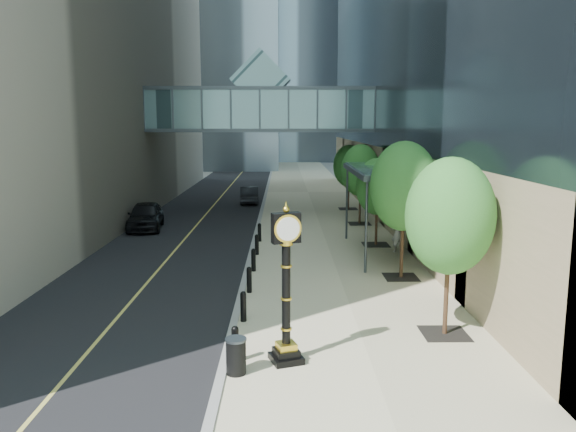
% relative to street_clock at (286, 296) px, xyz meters
% --- Properties ---
extents(ground, '(320.00, 320.00, 0.00)m').
position_rel_street_clock_xyz_m(ground, '(1.31, -1.00, -1.92)').
color(ground, gray).
rests_on(ground, ground).
extents(road, '(8.00, 180.00, 0.02)m').
position_rel_street_clock_xyz_m(road, '(-5.69, 39.00, -1.91)').
color(road, black).
rests_on(road, ground).
extents(sidewalk, '(8.00, 180.00, 0.06)m').
position_rel_street_clock_xyz_m(sidewalk, '(2.31, 39.00, -1.89)').
color(sidewalk, beige).
rests_on(sidewalk, ground).
extents(curb, '(0.25, 180.00, 0.07)m').
position_rel_street_clock_xyz_m(curb, '(-1.69, 39.00, -1.89)').
color(curb, gray).
rests_on(curb, ground).
extents(distant_tower_c, '(22.00, 22.00, 65.00)m').
position_rel_street_clock_xyz_m(distant_tower_c, '(-4.69, 119.00, 30.58)').
color(distant_tower_c, '#A5BCCF').
rests_on(distant_tower_c, ground).
extents(skywalk, '(17.00, 4.20, 5.80)m').
position_rel_street_clock_xyz_m(skywalk, '(-1.69, 27.00, 5.79)').
color(skywalk, slate).
rests_on(skywalk, ground).
extents(entrance_canopy, '(3.00, 8.00, 4.38)m').
position_rel_street_clock_xyz_m(entrance_canopy, '(4.79, 13.00, 2.27)').
color(entrance_canopy, '#383F44').
rests_on(entrance_canopy, ground).
extents(bollard_row, '(0.20, 16.20, 0.90)m').
position_rel_street_clock_xyz_m(bollard_row, '(-1.39, 8.00, -1.41)').
color(bollard_row, black).
rests_on(bollard_row, sidewalk).
extents(street_trees, '(2.80, 28.52, 5.75)m').
position_rel_street_clock_xyz_m(street_trees, '(4.91, 13.68, 1.69)').
color(street_trees, black).
rests_on(street_trees, sidewalk).
extents(street_clock, '(1.02, 1.02, 4.30)m').
position_rel_street_clock_xyz_m(street_clock, '(0.00, 0.00, 0.00)').
color(street_clock, black).
rests_on(street_clock, sidewalk).
extents(trash_bin, '(0.59, 0.59, 0.90)m').
position_rel_street_clock_xyz_m(trash_bin, '(-1.30, -0.74, -1.41)').
color(trash_bin, black).
rests_on(trash_bin, sidewalk).
extents(pedestrian, '(0.75, 0.57, 1.85)m').
position_rel_street_clock_xyz_m(pedestrian, '(5.74, 13.34, -0.94)').
color(pedestrian, '#B5B1A5').
rests_on(pedestrian, sidewalk).
extents(car_near, '(2.58, 5.15, 1.68)m').
position_rel_street_clock_xyz_m(car_near, '(-8.64, 20.01, -1.06)').
color(car_near, black).
rests_on(car_near, road).
extents(car_far, '(1.74, 4.26, 1.37)m').
position_rel_street_clock_xyz_m(car_far, '(-2.89, 31.67, -1.22)').
color(car_far, black).
rests_on(car_far, road).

